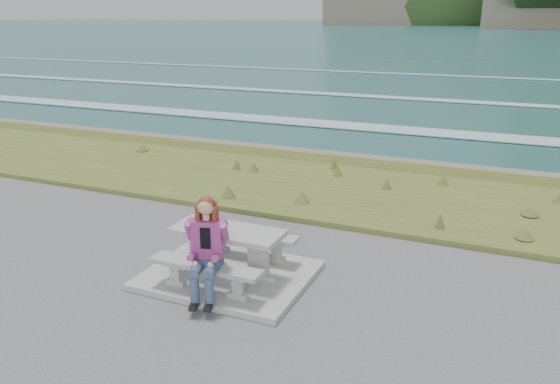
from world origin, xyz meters
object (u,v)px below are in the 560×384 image
(bench_landward, at_px, (206,270))
(bench_seaward, at_px, (248,237))
(seated_woman, at_px, (206,262))
(picnic_table, at_px, (228,239))

(bench_landward, relative_size, bench_seaward, 1.00)
(bench_seaward, xyz_separation_m, seated_woman, (0.10, -1.54, 0.21))
(picnic_table, bearing_deg, bench_landward, -90.00)
(picnic_table, distance_m, bench_seaward, 0.74)
(picnic_table, bearing_deg, bench_seaward, 90.00)
(picnic_table, xyz_separation_m, bench_seaward, (0.00, 0.70, -0.23))
(bench_seaward, distance_m, seated_woman, 1.55)
(picnic_table, height_order, bench_seaward, picnic_table)
(picnic_table, height_order, seated_woman, seated_woman)
(picnic_table, relative_size, bench_landward, 1.00)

